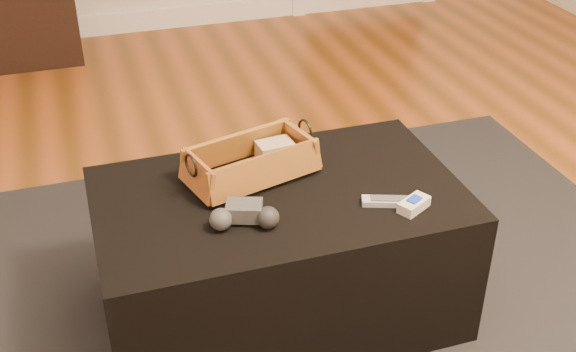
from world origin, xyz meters
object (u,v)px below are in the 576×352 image
object	(u,v)px
ottoman	(279,254)
game_controller	(244,215)
silver_remote	(394,201)
cream_gadget	(414,204)
tv_remote	(248,174)
wicker_basket	(251,163)

from	to	relation	value
ottoman	game_controller	world-z (taller)	game_controller
game_controller	silver_remote	world-z (taller)	game_controller
ottoman	cream_gadget	xyz separation A→B (m)	(0.31, -0.19, 0.23)
ottoman	cream_gadget	size ratio (longest dim) A/B	9.84
tv_remote	wicker_basket	bearing A→B (deg)	30.87
ottoman	silver_remote	world-z (taller)	silver_remote
wicker_basket	cream_gadget	xyz separation A→B (m)	(0.36, -0.29, -0.03)
tv_remote	wicker_basket	distance (m)	0.03
game_controller	tv_remote	bearing A→B (deg)	72.43
wicker_basket	tv_remote	bearing A→B (deg)	-127.55
ottoman	cream_gadget	bearing A→B (deg)	-30.82
wicker_basket	silver_remote	size ratio (longest dim) A/B	2.34
tv_remote	cream_gadget	xyz separation A→B (m)	(0.38, -0.27, -0.01)
ottoman	wicker_basket	world-z (taller)	wicker_basket
tv_remote	game_controller	bearing A→B (deg)	-129.15
ottoman	tv_remote	xyz separation A→B (m)	(-0.06, 0.08, 0.23)
ottoman	game_controller	xyz separation A→B (m)	(-0.13, -0.12, 0.24)
tv_remote	game_controller	xyz separation A→B (m)	(-0.06, -0.20, 0.01)
ottoman	silver_remote	xyz separation A→B (m)	(0.27, -0.15, 0.22)
silver_remote	cream_gadget	world-z (taller)	cream_gadget
wicker_basket	cream_gadget	size ratio (longest dim) A/B	3.96
wicker_basket	silver_remote	xyz separation A→B (m)	(0.32, -0.25, -0.03)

